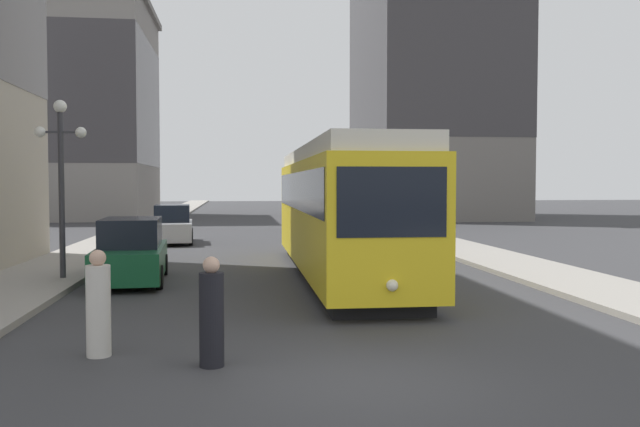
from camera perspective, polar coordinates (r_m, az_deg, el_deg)
ground_plane at (r=9.75m, az=4.09°, el=-14.14°), size 200.00×200.00×0.00m
sidewalk_left at (r=49.56m, az=-13.87°, el=-0.68°), size 2.88×120.00×0.15m
sidewalk_right at (r=50.12m, az=3.51°, el=-0.57°), size 2.88×120.00×0.15m
streetcar at (r=20.11m, az=1.64°, el=0.56°), size 2.74×14.36×3.89m
transit_bus at (r=34.62m, az=3.39°, el=1.13°), size 2.90×11.31×3.45m
parked_car_left_near at (r=32.15m, az=-12.54°, el=-1.00°), size 2.09×4.46×1.82m
parked_car_left_mid at (r=19.70m, az=-15.88°, el=-3.25°), size 2.08×4.67×1.82m
pedestrian_crossing_near at (r=10.41m, az=-9.28°, el=-8.62°), size 0.38×0.38×1.69m
pedestrian_crossing_far at (r=11.44m, az=-18.47°, el=-7.60°), size 0.39×0.39×1.74m
lamp_post_left_near at (r=20.06m, az=-21.33°, el=4.29°), size 1.41×0.36×5.00m
building_left_corner at (r=59.54m, az=-21.26°, el=8.50°), size 14.70×15.61×17.83m
building_right_corner at (r=57.87m, az=9.59°, el=12.78°), size 11.87×16.13×25.46m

